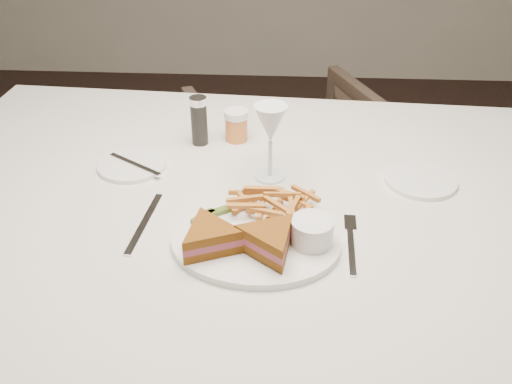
% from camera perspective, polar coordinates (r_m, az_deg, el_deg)
% --- Properties ---
extents(table, '(1.66, 1.16, 0.75)m').
position_cam_1_polar(table, '(1.46, 0.12, -12.99)').
color(table, silver).
rests_on(table, ground).
extents(chair_far, '(0.85, 0.83, 0.68)m').
position_cam_1_polar(chair_far, '(2.11, 3.74, 2.15)').
color(chair_far, '#433429').
rests_on(chair_far, ground).
extents(table_setting, '(0.82, 0.63, 0.18)m').
position_cam_1_polar(table_setting, '(1.14, 0.25, -0.86)').
color(table_setting, white).
rests_on(table_setting, table).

